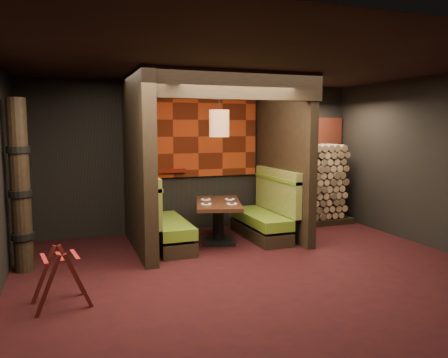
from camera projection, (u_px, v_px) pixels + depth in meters
floor at (256, 271)px, 6.13m from camera, size 6.50×5.50×0.02m
ceiling at (257, 62)px, 5.79m from camera, size 6.50×5.50×0.02m
wall_back at (199, 157)px, 8.54m from camera, size 6.50×0.02×2.85m
wall_front at (403, 203)px, 3.39m from camera, size 6.50×0.02×2.85m
wall_right at (440, 163)px, 7.07m from camera, size 0.02×5.50×2.85m
partition_left at (138, 163)px, 7.04m from camera, size 0.20×2.20×2.85m
partition_right at (283, 159)px, 7.99m from camera, size 0.15×2.10×2.85m
header_beam at (236, 85)px, 6.46m from camera, size 2.85×0.18×0.44m
tapa_back_panel at (198, 137)px, 8.43m from camera, size 2.40×0.06×1.55m
tapa_side_panel at (143, 136)px, 7.19m from camera, size 0.04×1.85×1.45m
lacquer_shelf at (170, 171)px, 8.26m from camera, size 0.60×0.12×0.07m
booth_bench_left at (163, 223)px, 7.30m from camera, size 0.68×1.60×1.14m
booth_bench_right at (265, 216)px, 7.94m from camera, size 0.68×1.60×1.14m
dining_table at (218, 215)px, 7.55m from camera, size 1.10×1.52×0.72m
place_settings at (218, 201)px, 7.52m from camera, size 0.72×0.75×0.03m
pendant_lamp at (219, 123)px, 7.31m from camera, size 0.33×0.33×1.01m
luggage_rack at (61, 276)px, 4.90m from camera, size 0.70×0.54×0.69m
totem_column at (20, 187)px, 5.98m from camera, size 0.31×0.31×2.40m
firewood_stack at (311, 185)px, 9.00m from camera, size 1.73×0.70×1.64m
mosaic_header at (304, 131)px, 9.18m from camera, size 1.83×0.10×0.56m
bay_front_post at (281, 158)px, 8.26m from camera, size 0.08×0.08×2.85m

